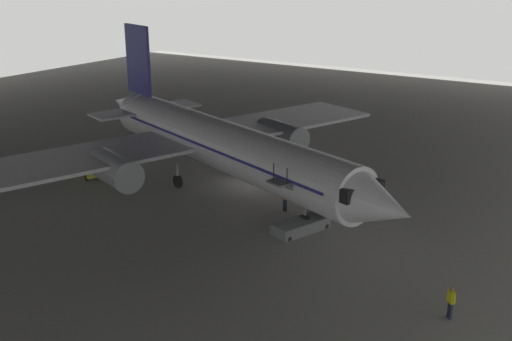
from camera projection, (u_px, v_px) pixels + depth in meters
The scene contains 6 objects.
ground_plane at pixel (242, 187), 44.94m from camera, with size 110.00×110.00×0.00m, color gray.
airplane_main at pixel (218, 144), 43.91m from camera, with size 32.71×32.90×10.76m.
boarding_stairs at pixel (300, 220), 37.31m from camera, with size 4.29×2.71×4.51m.
crew_worker_near_nose at pixel (451, 300), 27.99m from camera, with size 0.40×0.43×1.62m.
crew_worker_by_stairs at pixel (285, 197), 40.30m from camera, with size 0.28×0.54×1.68m.
baggage_tug at pixel (91, 170), 47.09m from camera, with size 2.16×2.50×0.90m.
Camera 1 is at (-35.15, -23.45, 15.37)m, focal length 43.32 mm.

